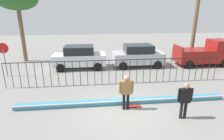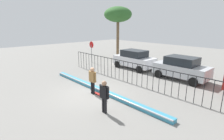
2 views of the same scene
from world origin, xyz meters
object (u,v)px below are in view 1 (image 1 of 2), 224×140
(camera_operator, at_px, (185,98))
(palm_tree_short, at_px, (17,0))
(pickup_truck, at_px, (205,54))
(parked_car_silver, at_px, (138,55))
(skateboarder, at_px, (126,89))
(parked_car_white, at_px, (80,57))
(stop_sign, at_px, (4,55))
(skateboard, at_px, (133,106))

(camera_operator, xyz_separation_m, palm_tree_short, (-10.35, 11.12, 4.52))
(palm_tree_short, bearing_deg, pickup_truck, -10.89)
(parked_car_silver, height_order, palm_tree_short, palm_tree_short)
(parked_car_silver, bearing_deg, skateboarder, -110.74)
(parked_car_white, height_order, palm_tree_short, palm_tree_short)
(stop_sign, height_order, palm_tree_short, palm_tree_short)
(skateboarder, relative_size, stop_sign, 0.71)
(skateboarder, distance_m, parked_car_white, 7.64)
(parked_car_silver, bearing_deg, parked_car_white, 177.61)
(skateboard, height_order, palm_tree_short, palm_tree_short)
(skateboard, bearing_deg, palm_tree_short, 116.28)
(stop_sign, xyz_separation_m, palm_tree_short, (-0.05, 4.34, 3.93))
(parked_car_silver, distance_m, pickup_truck, 5.95)
(parked_car_silver, bearing_deg, palm_tree_short, 162.07)
(skateboard, bearing_deg, stop_sign, 132.27)
(stop_sign, distance_m, palm_tree_short, 5.85)
(parked_car_silver, bearing_deg, skateboard, -108.14)
(skateboard, xyz_separation_m, palm_tree_short, (-8.31, 9.91, 5.49))
(stop_sign, bearing_deg, skateboard, -34.01)
(pickup_truck, bearing_deg, stop_sign, -179.38)
(palm_tree_short, bearing_deg, stop_sign, -89.32)
(skateboard, bearing_deg, parked_car_silver, 60.50)
(skateboarder, distance_m, parked_car_silver, 7.56)
(skateboarder, bearing_deg, camera_operator, -30.61)
(skateboard, bearing_deg, pickup_truck, 26.82)
(camera_operator, height_order, stop_sign, stop_sign)
(parked_car_silver, relative_size, pickup_truck, 0.91)
(parked_car_white, bearing_deg, palm_tree_short, 148.19)
(camera_operator, xyz_separation_m, stop_sign, (-10.30, 6.79, 0.58))
(pickup_truck, bearing_deg, parked_car_white, 175.00)
(parked_car_silver, xyz_separation_m, stop_sign, (-10.25, -1.46, 0.64))
(camera_operator, distance_m, parked_car_silver, 8.25)
(camera_operator, relative_size, parked_car_white, 0.40)
(skateboard, xyz_separation_m, pickup_truck, (7.93, 6.78, 0.98))
(parked_car_silver, bearing_deg, camera_operator, -92.02)
(skateboarder, relative_size, skateboard, 2.22)
(skateboard, xyz_separation_m, parked_car_silver, (1.99, 7.04, 0.91))
(camera_operator, relative_size, palm_tree_short, 0.26)
(parked_car_white, bearing_deg, camera_operator, -62.00)
(camera_operator, bearing_deg, pickup_truck, -96.92)
(parked_car_white, xyz_separation_m, stop_sign, (-5.26, -1.47, 0.64))
(camera_operator, distance_m, palm_tree_short, 15.85)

